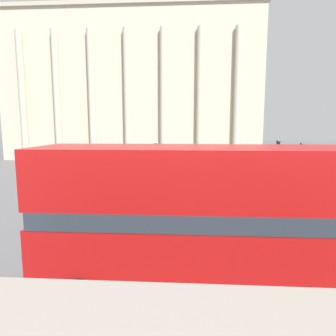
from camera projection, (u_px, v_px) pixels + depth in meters
name	position (u px, v px, depth m)	size (l,w,h in m)	color
double_decker_bus	(234.00, 215.00, 8.04)	(10.55, 2.67, 4.15)	black
plaza_building_left	(136.00, 89.00, 45.46)	(36.14, 13.76, 20.61)	beige
traffic_light_near	(157.00, 172.00, 14.27)	(0.42, 0.24, 3.89)	black
traffic_light_mid	(301.00, 159.00, 22.49)	(0.42, 0.24, 3.45)	black
traffic_light_far	(277.00, 152.00, 28.40)	(0.42, 0.24, 3.37)	black
pedestrian_red	(224.00, 186.00, 19.10)	(0.32, 0.32, 1.61)	#282B33
pedestrian_olive	(156.00, 183.00, 19.92)	(0.32, 0.32, 1.65)	#282B33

